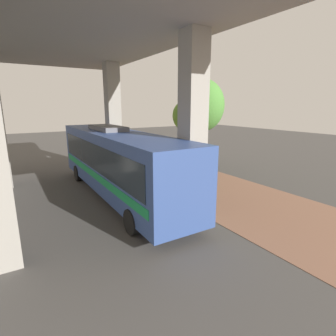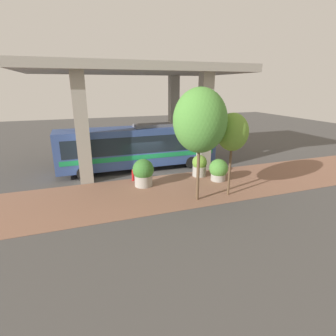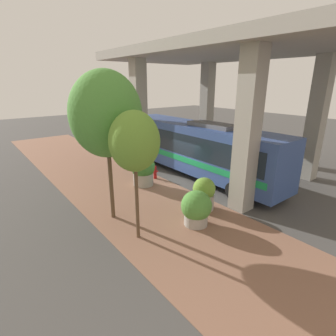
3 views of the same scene
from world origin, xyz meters
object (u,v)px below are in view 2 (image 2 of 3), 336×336
Objects in this scene: fire_hydrant at (133,175)px; planter_middle at (199,166)px; planter_back at (218,170)px; planter_front at (143,173)px; street_tree_far at (232,132)px; bus at (139,145)px; street_tree_near at (200,121)px.

fire_hydrant is 5.04m from planter_middle.
planter_back is (-1.96, -5.85, 0.35)m from fire_hydrant.
street_tree_far is (-3.30, -4.66, 3.03)m from planter_front.
planter_middle reaches higher than planter_back.
planter_middle is (-3.24, -3.89, -1.16)m from bus.
bus is 8.44m from street_tree_far.
bus is at bearing 14.54° from street_tree_near.
fire_hydrant is at bearing 20.93° from planter_front.
bus is at bearing -9.40° from planter_front.
planter_middle is 5.02m from street_tree_far.
bus is at bearing 50.22° from planter_middle.
fire_hydrant is 0.46× the size of planter_front.
planter_middle is at bearing -27.42° from street_tree_near.
planter_middle is at bearing -82.46° from planter_front.
planter_middle is 0.25× the size of street_tree_near.
street_tree_far reaches higher than fire_hydrant.
bus reaches higher than fire_hydrant.
street_tree_far is (0.02, -2.16, -0.77)m from street_tree_near.
planter_middle is 5.92m from street_tree_near.
bus is at bearing -22.64° from fire_hydrant.
planter_back is (-0.75, -5.39, -0.16)m from planter_front.
fire_hydrant is 0.54× the size of planter_middle.
bus is 3.25m from fire_hydrant.
planter_back is at bearing -134.01° from bus.
planter_back is at bearing -16.09° from street_tree_far.
street_tree_far is (-7.14, -4.02, 2.00)m from bus.
bus is 7.91× the size of planter_back.
street_tree_far is (-2.55, 0.74, 3.19)m from planter_back.
street_tree_near is (-2.57, 2.90, 3.96)m from planter_back.
street_tree_near reaches higher than street_tree_far.
street_tree_near is at bearing -143.12° from planter_front.
fire_hydrant is at bearing 33.12° from street_tree_near.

